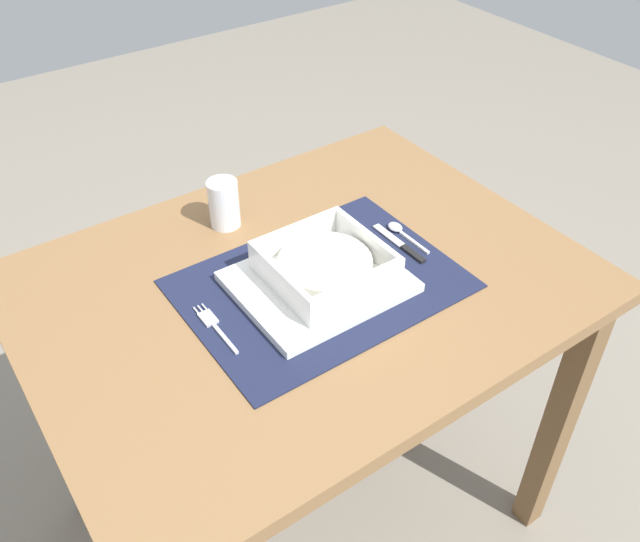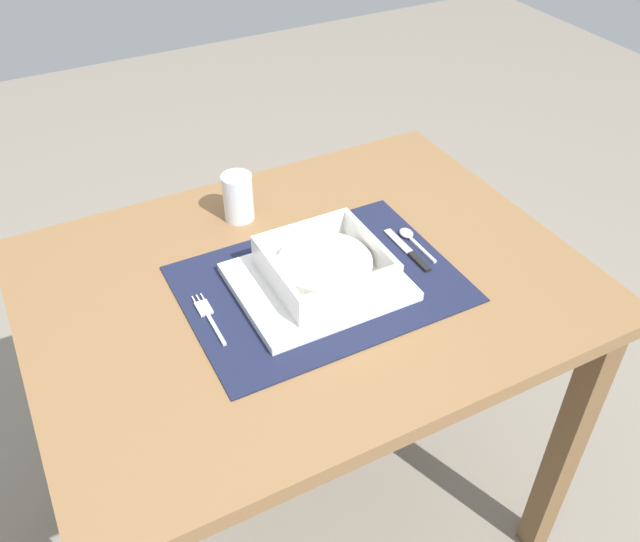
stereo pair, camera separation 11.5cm
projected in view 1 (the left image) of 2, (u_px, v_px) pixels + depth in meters
ground_plane at (308, 509)px, 1.65m from camera, size 6.00×6.00×0.00m
dining_table at (304, 323)px, 1.25m from camera, size 0.96×0.73×0.74m
placemat at (320, 284)px, 1.17m from camera, size 0.47×0.34×0.00m
serving_plate at (318, 282)px, 1.16m from camera, size 0.28×0.23×0.02m
porridge_bowl at (325, 267)px, 1.14m from camera, size 0.19×0.19×0.06m
fork at (213, 325)px, 1.08m from camera, size 0.02×0.13×0.00m
spoon at (399, 230)px, 1.28m from camera, size 0.02×0.11×0.01m
butter_knife at (402, 245)px, 1.25m from camera, size 0.01×0.14×0.01m
drinking_glass at (224, 206)px, 1.28m from camera, size 0.06×0.06×0.09m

